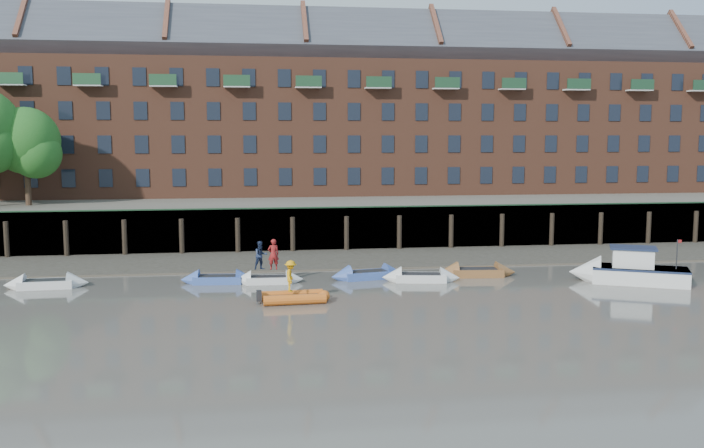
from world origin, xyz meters
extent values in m
plane|color=#5E5A52|center=(0.00, 0.00, 0.00)|extent=(220.00, 220.00, 0.00)
cube|color=#3D382F|center=(0.00, 18.00, 0.00)|extent=(110.00, 8.00, 0.50)
cube|color=#4C4336|center=(0.00, 14.60, 0.00)|extent=(110.00, 1.60, 0.10)
cube|color=#2D2A26|center=(0.00, 22.40, 1.60)|extent=(110.00, 0.80, 3.20)
cylinder|color=black|center=(-22.00, 21.75, 1.30)|extent=(0.36, 0.36, 2.60)
cylinder|color=black|center=(-18.00, 21.75, 1.30)|extent=(0.36, 0.36, 2.60)
cylinder|color=black|center=(-14.00, 21.75, 1.30)|extent=(0.36, 0.36, 2.60)
cylinder|color=black|center=(-10.00, 21.75, 1.30)|extent=(0.36, 0.36, 2.60)
cylinder|color=black|center=(-6.00, 21.75, 1.30)|extent=(0.36, 0.36, 2.60)
cylinder|color=black|center=(-2.00, 21.75, 1.30)|extent=(0.36, 0.36, 2.60)
cylinder|color=black|center=(2.00, 21.75, 1.30)|extent=(0.36, 0.36, 2.60)
cylinder|color=black|center=(6.00, 21.75, 1.30)|extent=(0.36, 0.36, 2.60)
cylinder|color=black|center=(10.00, 21.75, 1.30)|extent=(0.36, 0.36, 2.60)
cylinder|color=black|center=(14.00, 21.75, 1.30)|extent=(0.36, 0.36, 2.60)
cylinder|color=black|center=(18.00, 21.75, 1.30)|extent=(0.36, 0.36, 2.60)
cylinder|color=black|center=(22.00, 21.75, 1.30)|extent=(0.36, 0.36, 2.60)
cylinder|color=black|center=(26.00, 21.75, 1.30)|extent=(0.36, 0.36, 2.60)
cylinder|color=black|center=(30.00, 21.75, 1.30)|extent=(0.36, 0.36, 2.60)
cube|color=#264C2D|center=(0.00, 22.10, 3.25)|extent=(110.00, 0.06, 0.10)
cube|color=#5E594D|center=(0.00, 36.00, 1.60)|extent=(110.00, 28.00, 3.20)
cube|color=brown|center=(0.00, 37.00, 9.20)|extent=(80.00, 10.00, 12.00)
cube|color=#42444C|center=(0.00, 37.00, 16.40)|extent=(80.60, 15.56, 15.56)
cube|color=black|center=(-23.00, 31.98, 5.00)|extent=(1.10, 0.12, 1.50)
cube|color=black|center=(-20.00, 31.98, 5.00)|extent=(1.10, 0.12, 1.50)
cube|color=black|center=(-17.00, 31.98, 5.00)|extent=(1.10, 0.12, 1.50)
cube|color=black|center=(-14.00, 31.98, 5.00)|extent=(1.10, 0.12, 1.50)
cube|color=black|center=(-11.00, 31.98, 5.00)|extent=(1.10, 0.12, 1.50)
cube|color=black|center=(-8.00, 31.98, 5.00)|extent=(1.10, 0.12, 1.50)
cube|color=black|center=(-5.00, 31.98, 5.00)|extent=(1.10, 0.12, 1.50)
cube|color=black|center=(-2.00, 31.98, 5.00)|extent=(1.10, 0.12, 1.50)
cube|color=black|center=(1.00, 31.98, 5.00)|extent=(1.10, 0.12, 1.50)
cube|color=black|center=(4.00, 31.98, 5.00)|extent=(1.10, 0.12, 1.50)
cube|color=black|center=(7.00, 31.98, 5.00)|extent=(1.10, 0.12, 1.50)
cube|color=black|center=(10.00, 31.98, 5.00)|extent=(1.10, 0.12, 1.50)
cube|color=black|center=(13.00, 31.98, 5.00)|extent=(1.10, 0.12, 1.50)
cube|color=black|center=(16.00, 31.98, 5.00)|extent=(1.10, 0.12, 1.50)
cube|color=black|center=(19.00, 31.98, 5.00)|extent=(1.10, 0.12, 1.50)
cube|color=black|center=(22.00, 31.98, 5.00)|extent=(1.10, 0.12, 1.50)
cube|color=black|center=(25.00, 31.98, 5.00)|extent=(1.10, 0.12, 1.50)
cube|color=black|center=(28.00, 31.98, 5.00)|extent=(1.10, 0.12, 1.50)
cube|color=black|center=(31.00, 31.98, 5.00)|extent=(1.10, 0.12, 1.50)
cube|color=black|center=(34.00, 31.98, 5.00)|extent=(1.10, 0.12, 1.50)
cube|color=black|center=(37.00, 31.98, 5.00)|extent=(1.10, 0.12, 1.50)
cube|color=black|center=(-23.00, 31.98, 7.80)|extent=(1.10, 0.12, 1.50)
cube|color=black|center=(-20.00, 31.98, 7.80)|extent=(1.10, 0.12, 1.50)
cube|color=black|center=(-17.00, 31.98, 7.80)|extent=(1.10, 0.12, 1.50)
cube|color=black|center=(-14.00, 31.98, 7.80)|extent=(1.10, 0.12, 1.50)
cube|color=black|center=(-11.00, 31.98, 7.80)|extent=(1.10, 0.12, 1.50)
cube|color=black|center=(-8.00, 31.98, 7.80)|extent=(1.10, 0.12, 1.50)
cube|color=black|center=(-5.00, 31.98, 7.80)|extent=(1.10, 0.12, 1.50)
cube|color=black|center=(-2.00, 31.98, 7.80)|extent=(1.10, 0.12, 1.50)
cube|color=black|center=(1.00, 31.98, 7.80)|extent=(1.10, 0.12, 1.50)
cube|color=black|center=(4.00, 31.98, 7.80)|extent=(1.10, 0.12, 1.50)
cube|color=black|center=(7.00, 31.98, 7.80)|extent=(1.10, 0.12, 1.50)
cube|color=black|center=(10.00, 31.98, 7.80)|extent=(1.10, 0.12, 1.50)
cube|color=black|center=(13.00, 31.98, 7.80)|extent=(1.10, 0.12, 1.50)
cube|color=black|center=(16.00, 31.98, 7.80)|extent=(1.10, 0.12, 1.50)
cube|color=black|center=(19.00, 31.98, 7.80)|extent=(1.10, 0.12, 1.50)
cube|color=black|center=(22.00, 31.98, 7.80)|extent=(1.10, 0.12, 1.50)
cube|color=black|center=(25.00, 31.98, 7.80)|extent=(1.10, 0.12, 1.50)
cube|color=black|center=(28.00, 31.98, 7.80)|extent=(1.10, 0.12, 1.50)
cube|color=black|center=(31.00, 31.98, 7.80)|extent=(1.10, 0.12, 1.50)
cube|color=black|center=(34.00, 31.98, 7.80)|extent=(1.10, 0.12, 1.50)
cube|color=black|center=(37.00, 31.98, 7.80)|extent=(1.10, 0.12, 1.50)
cube|color=black|center=(-23.00, 31.98, 10.60)|extent=(1.10, 0.12, 1.50)
cube|color=black|center=(-20.00, 31.98, 10.60)|extent=(1.10, 0.12, 1.50)
cube|color=black|center=(-17.00, 31.98, 10.60)|extent=(1.10, 0.12, 1.50)
cube|color=black|center=(-14.00, 31.98, 10.60)|extent=(1.10, 0.12, 1.50)
cube|color=black|center=(-11.00, 31.98, 10.60)|extent=(1.10, 0.12, 1.50)
cube|color=black|center=(-8.00, 31.98, 10.60)|extent=(1.10, 0.12, 1.50)
cube|color=black|center=(-5.00, 31.98, 10.60)|extent=(1.10, 0.12, 1.50)
cube|color=black|center=(-2.00, 31.98, 10.60)|extent=(1.10, 0.12, 1.50)
cube|color=black|center=(1.00, 31.98, 10.60)|extent=(1.10, 0.12, 1.50)
cube|color=black|center=(4.00, 31.98, 10.60)|extent=(1.10, 0.12, 1.50)
cube|color=black|center=(7.00, 31.98, 10.60)|extent=(1.10, 0.12, 1.50)
cube|color=black|center=(10.00, 31.98, 10.60)|extent=(1.10, 0.12, 1.50)
cube|color=black|center=(13.00, 31.98, 10.60)|extent=(1.10, 0.12, 1.50)
cube|color=black|center=(16.00, 31.98, 10.60)|extent=(1.10, 0.12, 1.50)
cube|color=black|center=(19.00, 31.98, 10.60)|extent=(1.10, 0.12, 1.50)
cube|color=black|center=(22.00, 31.98, 10.60)|extent=(1.10, 0.12, 1.50)
cube|color=black|center=(25.00, 31.98, 10.60)|extent=(1.10, 0.12, 1.50)
cube|color=black|center=(28.00, 31.98, 10.60)|extent=(1.10, 0.12, 1.50)
cube|color=black|center=(31.00, 31.98, 10.60)|extent=(1.10, 0.12, 1.50)
cube|color=black|center=(34.00, 31.98, 10.60)|extent=(1.10, 0.12, 1.50)
cube|color=black|center=(-23.00, 31.98, 13.40)|extent=(1.10, 0.12, 1.50)
cube|color=black|center=(-20.00, 31.98, 13.40)|extent=(1.10, 0.12, 1.50)
cube|color=black|center=(-17.00, 31.98, 13.40)|extent=(1.10, 0.12, 1.50)
cube|color=black|center=(-14.00, 31.98, 13.40)|extent=(1.10, 0.12, 1.50)
cube|color=black|center=(-11.00, 31.98, 13.40)|extent=(1.10, 0.12, 1.50)
cube|color=black|center=(-8.00, 31.98, 13.40)|extent=(1.10, 0.12, 1.50)
cube|color=black|center=(-5.00, 31.98, 13.40)|extent=(1.10, 0.12, 1.50)
cube|color=black|center=(-2.00, 31.98, 13.40)|extent=(1.10, 0.12, 1.50)
cube|color=black|center=(1.00, 31.98, 13.40)|extent=(1.10, 0.12, 1.50)
cube|color=black|center=(4.00, 31.98, 13.40)|extent=(1.10, 0.12, 1.50)
cube|color=black|center=(7.00, 31.98, 13.40)|extent=(1.10, 0.12, 1.50)
cube|color=black|center=(10.00, 31.98, 13.40)|extent=(1.10, 0.12, 1.50)
cube|color=black|center=(13.00, 31.98, 13.40)|extent=(1.10, 0.12, 1.50)
cube|color=black|center=(16.00, 31.98, 13.40)|extent=(1.10, 0.12, 1.50)
cube|color=black|center=(19.00, 31.98, 13.40)|extent=(1.10, 0.12, 1.50)
cube|color=black|center=(22.00, 31.98, 13.40)|extent=(1.10, 0.12, 1.50)
cube|color=black|center=(25.00, 31.98, 13.40)|extent=(1.10, 0.12, 1.50)
cube|color=black|center=(28.00, 31.98, 13.40)|extent=(1.10, 0.12, 1.50)
cube|color=black|center=(31.00, 31.98, 13.40)|extent=(1.10, 0.12, 1.50)
cube|color=black|center=(34.00, 31.98, 13.40)|extent=(1.10, 0.12, 1.50)
cylinder|color=#3A281C|center=(-22.00, 27.50, 5.20)|extent=(0.44, 0.44, 4.00)
sphere|color=#266721|center=(-22.00, 27.50, 8.16)|extent=(5.12, 5.12, 5.12)
cube|color=silver|center=(-16.58, 10.74, 0.23)|extent=(3.01, 1.50, 0.46)
cone|color=silver|center=(-14.87, 10.85, 0.23)|extent=(1.22, 1.39, 1.33)
cone|color=silver|center=(-18.29, 10.64, 0.23)|extent=(1.22, 1.39, 1.33)
cube|color=black|center=(-16.58, 10.74, 0.44)|extent=(2.50, 1.14, 0.06)
cube|color=#3A57A4|center=(-7.02, 10.80, 0.22)|extent=(2.87, 1.46, 0.43)
cone|color=#3A57A4|center=(-5.41, 10.68, 0.22)|extent=(1.17, 1.33, 1.25)
cone|color=#3A57A4|center=(-8.64, 10.93, 0.22)|extent=(1.17, 1.33, 1.25)
cube|color=black|center=(-7.02, 10.80, 0.41)|extent=(2.38, 1.11, 0.06)
cube|color=silver|center=(-4.09, 10.36, 0.20)|extent=(2.63, 1.24, 0.41)
cone|color=silver|center=(-2.57, 10.32, 0.20)|extent=(1.04, 1.20, 1.18)
cone|color=silver|center=(-5.61, 10.40, 0.20)|extent=(1.04, 1.20, 1.18)
cube|color=black|center=(-4.09, 10.36, 0.39)|extent=(2.19, 0.94, 0.06)
cube|color=#3A57A4|center=(1.85, 10.96, 0.23)|extent=(3.15, 1.89, 0.46)
cone|color=#3A57A4|center=(3.54, 11.30, 0.23)|extent=(1.39, 1.53, 1.33)
cone|color=#3A57A4|center=(0.17, 10.62, 0.23)|extent=(1.39, 1.53, 1.33)
cube|color=black|center=(1.85, 10.96, 0.44)|extent=(2.60, 1.47, 0.06)
cube|color=silver|center=(4.83, 9.67, 0.23)|extent=(3.13, 1.82, 0.46)
cone|color=silver|center=(6.52, 9.37, 0.23)|extent=(1.36, 1.51, 1.33)
cone|color=silver|center=(3.14, 9.96, 0.23)|extent=(1.36, 1.51, 1.33)
cube|color=black|center=(4.83, 9.67, 0.44)|extent=(2.59, 1.41, 0.06)
cube|color=brown|center=(8.60, 10.78, 0.24)|extent=(3.18, 1.63, 0.48)
cone|color=brown|center=(10.39, 10.63, 0.24)|extent=(1.30, 1.48, 1.39)
cone|color=brown|center=(6.81, 10.92, 0.24)|extent=(1.30, 1.48, 1.39)
cube|color=black|center=(8.60, 10.78, 0.46)|extent=(2.64, 1.25, 0.06)
cylinder|color=#D15F1A|center=(-2.98, 5.73, 0.26)|extent=(3.22, 0.72, 0.53)
cylinder|color=#D15F1A|center=(-2.91, 4.61, 0.26)|extent=(3.22, 0.72, 0.53)
sphere|color=#D15F1A|center=(-1.35, 5.26, 0.26)|extent=(0.61, 0.61, 0.61)
cube|color=black|center=(-2.94, 5.17, 0.26)|extent=(2.71, 1.07, 0.18)
cube|color=silver|center=(17.32, 7.30, 0.48)|extent=(5.66, 4.19, 0.96)
cone|color=silver|center=(14.54, 8.63, 0.48)|extent=(2.54, 2.70, 2.14)
cube|color=#19233F|center=(17.32, 7.30, 0.90)|extent=(5.68, 4.23, 0.12)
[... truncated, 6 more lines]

